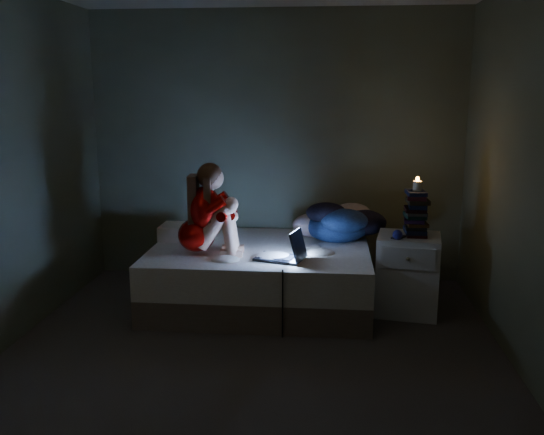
# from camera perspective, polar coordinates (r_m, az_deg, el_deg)

# --- Properties ---
(floor) EXTENTS (3.60, 3.80, 0.02)m
(floor) POSITION_cam_1_polar(r_m,az_deg,el_deg) (4.26, -2.01, -13.61)
(floor) COLOR #3A322F
(floor) RESTS_ON ground
(wall_back) EXTENTS (3.60, 0.02, 2.60)m
(wall_back) POSITION_cam_1_polar(r_m,az_deg,el_deg) (5.76, 0.37, 6.81)
(wall_back) COLOR #474C39
(wall_back) RESTS_ON ground
(wall_front) EXTENTS (3.60, 0.02, 2.60)m
(wall_front) POSITION_cam_1_polar(r_m,az_deg,el_deg) (2.03, -9.29, -3.56)
(wall_front) COLOR #474C39
(wall_front) RESTS_ON ground
(wall_right) EXTENTS (0.02, 3.80, 2.60)m
(wall_right) POSITION_cam_1_polar(r_m,az_deg,el_deg) (4.05, 24.18, 3.41)
(wall_right) COLOR #474C39
(wall_right) RESTS_ON ground
(bed) EXTENTS (1.87, 1.40, 0.51)m
(bed) POSITION_cam_1_polar(r_m,az_deg,el_deg) (5.18, -1.13, -5.62)
(bed) COLOR beige
(bed) RESTS_ON ground
(pillow) EXTENTS (0.44, 0.31, 0.13)m
(pillow) POSITION_cam_1_polar(r_m,az_deg,el_deg) (5.44, -8.41, -1.37)
(pillow) COLOR white
(pillow) RESTS_ON bed
(woman) EXTENTS (0.49, 0.34, 0.76)m
(woman) POSITION_cam_1_polar(r_m,az_deg,el_deg) (4.85, -7.38, 0.85)
(woman) COLOR #6F0000
(woman) RESTS_ON bed
(laptop) EXTENTS (0.43, 0.35, 0.27)m
(laptop) POSITION_cam_1_polar(r_m,az_deg,el_deg) (4.70, 0.72, -2.55)
(laptop) COLOR black
(laptop) RESTS_ON bed
(clothes_pile) EXTENTS (0.63, 0.52, 0.36)m
(clothes_pile) POSITION_cam_1_polar(r_m,az_deg,el_deg) (5.35, 6.32, -0.25)
(clothes_pile) COLOR #13204B
(clothes_pile) RESTS_ON bed
(nightstand) EXTENTS (0.57, 0.52, 0.67)m
(nightstand) POSITION_cam_1_polar(r_m,az_deg,el_deg) (5.08, 12.99, -5.39)
(nightstand) COLOR silver
(nightstand) RESTS_ON ground
(book_stack) EXTENTS (0.19, 0.25, 0.37)m
(book_stack) POSITION_cam_1_polar(r_m,az_deg,el_deg) (4.95, 13.77, 0.39)
(book_stack) COLOR black
(book_stack) RESTS_ON nightstand
(candle) EXTENTS (0.07, 0.07, 0.08)m
(candle) POSITION_cam_1_polar(r_m,az_deg,el_deg) (4.91, 13.91, 2.98)
(candle) COLOR beige
(candle) RESTS_ON book_stack
(phone) EXTENTS (0.12, 0.16, 0.01)m
(phone) POSITION_cam_1_polar(r_m,az_deg,el_deg) (4.87, 12.37, -1.92)
(phone) COLOR black
(phone) RESTS_ON nightstand
(blue_orb) EXTENTS (0.08, 0.08, 0.08)m
(blue_orb) POSITION_cam_1_polar(r_m,az_deg,el_deg) (4.81, 12.37, -1.69)
(blue_orb) COLOR navy
(blue_orb) RESTS_ON nightstand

